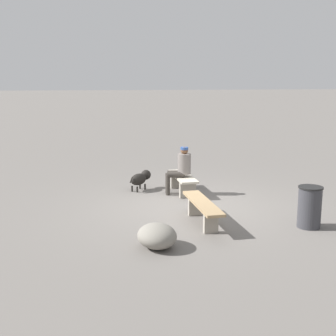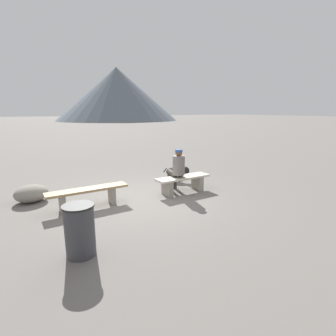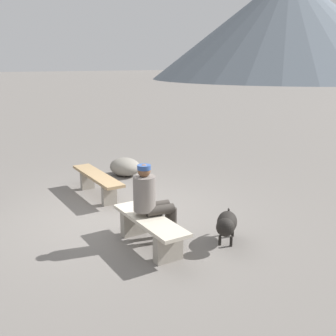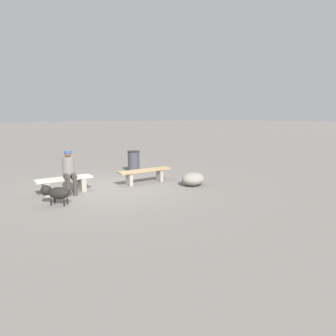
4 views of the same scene
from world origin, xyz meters
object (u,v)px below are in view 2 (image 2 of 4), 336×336
object	(u,v)px
bench_left	(88,193)
seated_person	(177,168)
boulder	(31,193)
trash_bin	(80,230)
dog	(177,172)
bench_right	(183,182)

from	to	relation	value
bench_left	seated_person	size ratio (longest dim) A/B	1.53
boulder	seated_person	bearing A→B (deg)	-17.40
boulder	trash_bin	bearing A→B (deg)	-79.56
dog	bench_left	bearing A→B (deg)	-120.83
seated_person	trash_bin	xyz separation A→B (m)	(-3.02, -2.03, -0.29)
seated_person	dog	distance (m)	1.21
seated_person	bench_right	bearing A→B (deg)	-26.72
bench_left	boulder	world-z (taller)	bench_left
bench_right	trash_bin	size ratio (longest dim) A/B	1.91
bench_right	dog	xyz separation A→B (m)	(0.46, 1.06, 0.02)
bench_right	bench_left	bearing A→B (deg)	175.01
bench_right	boulder	xyz separation A→B (m)	(-3.74, 1.22, -0.09)
bench_left	seated_person	distance (m)	2.47
bench_right	seated_person	distance (m)	0.44
dog	boulder	xyz separation A→B (m)	(-4.20, 0.16, -0.10)
bench_right	dog	size ratio (longest dim) A/B	2.29
bench_right	trash_bin	xyz separation A→B (m)	(-3.16, -1.94, 0.12)
seated_person	boulder	size ratio (longest dim) A/B	1.54
bench_right	seated_person	xyz separation A→B (m)	(-0.14, 0.09, 0.41)
seated_person	boulder	bearing A→B (deg)	168.59
bench_left	boulder	distance (m)	1.61
bench_left	boulder	bearing A→B (deg)	133.84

